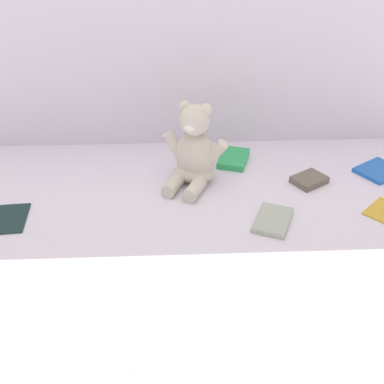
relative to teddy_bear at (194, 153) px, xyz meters
The scene contains 9 objects.
ground_plane 0.15m from the teddy_bear, 101.08° to the right, with size 3.20×3.20×0.00m, color silver.
backdrop_drape 0.38m from the teddy_bear, 95.14° to the left, with size 1.66×0.03×0.73m, color silver.
teddy_bear is the anchor object (origin of this frame).
book_case_2 0.56m from the teddy_bear, ahead, with size 0.10×0.12×0.01m, color blue.
book_case_3 0.30m from the teddy_bear, 48.80° to the right, with size 0.08×0.13×0.02m, color #9DA695.
book_case_4 0.52m from the teddy_bear, 160.38° to the right, with size 0.10×0.13×0.01m, color black.
book_case_5 0.19m from the teddy_bear, 40.46° to the left, with size 0.08×0.13×0.02m, color green.
book_case_6 0.70m from the teddy_bear, 105.59° to the right, with size 0.10×0.12×0.02m, color #75BDE5.
book_case_7 0.34m from the teddy_bear, ahead, with size 0.07×0.09×0.02m, color #63574A.
Camera 1 is at (-0.03, -1.06, 0.71)m, focal length 44.06 mm.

